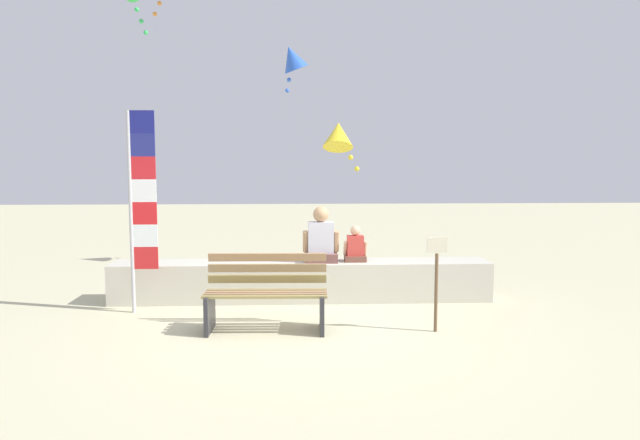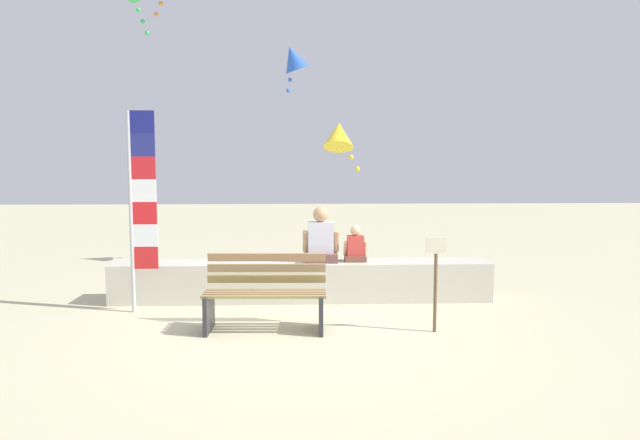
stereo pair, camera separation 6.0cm
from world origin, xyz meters
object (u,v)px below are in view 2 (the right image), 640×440
Objects in this scene: kite_yellow at (339,135)px; sign_post at (436,276)px; person_adult at (321,240)px; kite_blue at (293,59)px; person_child at (355,247)px; flag_banner at (139,199)px; park_bench at (265,296)px.

kite_yellow is 3.34m from sign_post.
person_adult is 0.92× the size of kite_blue.
person_child is 0.20× the size of flag_banner.
flag_banner is (-2.40, -0.60, 0.63)m from person_adult.
person_child is 0.60× the size of kite_yellow.
sign_post reaches higher than person_child.
kite_yellow is at bearing 72.77° from person_adult.
person_adult is 0.30× the size of flag_banner.
person_adult is 1.89m from kite_yellow.
kite_blue is at bearing 112.27° from sign_post.
park_bench is 1.68m from person_adult.
person_adult is 3.87m from kite_blue.
person_child is at bearing 115.54° from sign_post.
sign_post is at bearing -51.99° from person_adult.
kite_yellow is 0.78× the size of sign_post.
person_adult is 2.08m from sign_post.
kite_yellow is at bearing 109.46° from sign_post.
kite_blue is (-0.73, 1.41, 1.42)m from kite_yellow.
flag_banner reaches higher than sign_post.
person_adult reaches higher than park_bench.
park_bench is 1.69× the size of kite_blue.
flag_banner is 3.06× the size of kite_yellow.
kite_blue reaches higher than sign_post.
person_adult is 0.51m from person_child.
person_child is at bearing -69.99° from kite_blue.
person_child reaches higher than park_bench.
person_child is at bearing -80.89° from kite_yellow.
park_bench is at bearing 174.71° from sign_post.
kite_yellow is at bearing 31.23° from flag_banner.
kite_blue is (0.32, 3.91, 3.42)m from park_bench.
kite_blue reaches higher than park_bench.
sign_post is (1.68, -4.10, -3.16)m from kite_blue.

